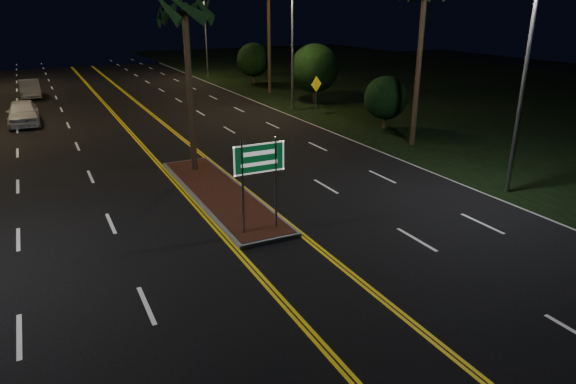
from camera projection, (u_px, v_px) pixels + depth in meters
ground at (298, 268)px, 15.36m from camera, size 120.00×120.00×0.00m
grass_right at (455, 88)px, 48.95m from camera, size 40.00×110.00×0.01m
median_island at (220, 193)px, 21.21m from camera, size 2.25×10.25×0.17m
highway_sign at (259, 167)px, 16.88m from camera, size 1.80×0.08×3.20m
streetlight_right_near at (521, 54)px, 19.55m from camera, size 1.91×0.44×9.00m
streetlight_right_mid at (288, 31)px, 36.36m from camera, size 1.91×0.44×9.00m
streetlight_right_far at (202, 23)px, 53.17m from camera, size 1.91×0.44×9.00m
palm_median at (184, 9)px, 21.69m from camera, size 2.40×2.40×8.30m
shrub_near at (386, 98)px, 32.12m from camera, size 2.70×2.70×3.30m
shrub_mid at (315, 68)px, 40.47m from camera, size 3.78×3.78×4.62m
shrub_far at (253, 60)px, 50.60m from camera, size 3.24×3.24×3.96m
car_near at (23, 111)px, 33.53m from camera, size 2.47×5.57×1.84m
car_far at (30, 87)px, 43.43m from camera, size 2.26×5.20×1.73m
warning_sign at (316, 89)px, 36.92m from camera, size 1.04×0.42×2.63m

